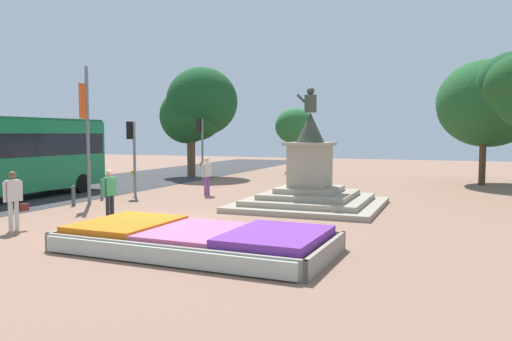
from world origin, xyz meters
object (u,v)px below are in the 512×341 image
at_px(statue_monument, 310,186).
at_px(banner_pole, 87,132).
at_px(kerb_bollard_mid_b, 73,195).
at_px(city_bus, 11,153).
at_px(traffic_light_far_corner, 201,139).
at_px(pedestrian_with_handbag, 14,197).
at_px(kerb_bollard_north, 102,189).
at_px(flower_planter, 196,240).
at_px(pedestrian_near_planter, 110,192).
at_px(pedestrian_crossing_plaza, 207,173).
at_px(traffic_light_mid_block, 132,145).

relative_size(statue_monument, banner_pole, 0.97).
bearing_deg(statue_monument, kerb_bollard_mid_b, -161.40).
distance_m(city_bus, kerb_bollard_mid_b, 4.10).
bearing_deg(traffic_light_far_corner, pedestrian_with_handbag, -83.16).
xyz_separation_m(kerb_bollard_mid_b, kerb_bollard_north, (-0.13, 1.89, 0.04)).
xyz_separation_m(flower_planter, city_bus, (-11.98, 5.54, 1.75)).
xyz_separation_m(pedestrian_near_planter, kerb_bollard_mid_b, (-3.68, 2.48, -0.55)).
height_order(traffic_light_far_corner, banner_pole, banner_pole).
distance_m(statue_monument, pedestrian_crossing_plaza, 5.68).
height_order(statue_monument, traffic_light_mid_block, statue_monument).
relative_size(pedestrian_crossing_plaza, kerb_bollard_mid_b, 2.20).
bearing_deg(kerb_bollard_mid_b, pedestrian_near_planter, -33.95).
height_order(city_bus, pedestrian_near_planter, city_bus).
relative_size(traffic_light_far_corner, pedestrian_crossing_plaza, 2.13).
height_order(kerb_bollard_mid_b, kerb_bollard_north, kerb_bollard_north).
height_order(statue_monument, kerb_bollard_north, statue_monument).
height_order(city_bus, kerb_bollard_north, city_bus).
relative_size(traffic_light_far_corner, kerb_bollard_mid_b, 4.67).
xyz_separation_m(traffic_light_far_corner, pedestrian_crossing_plaza, (3.26, -5.63, -1.54)).
xyz_separation_m(city_bus, pedestrian_crossing_plaza, (7.24, 4.31, -1.01)).
height_order(pedestrian_with_handbag, pedestrian_near_planter, pedestrian_with_handbag).
bearing_deg(flower_planter, pedestrian_with_handbag, 177.31).
distance_m(traffic_light_far_corner, city_bus, 10.72).
bearing_deg(kerb_bollard_north, traffic_light_far_corner, 87.57).
relative_size(banner_pole, pedestrian_with_handbag, 3.15).
xyz_separation_m(statue_monument, city_bus, (-12.62, -2.51, 1.21)).
height_order(flower_planter, kerb_bollard_mid_b, kerb_bollard_mid_b).
height_order(traffic_light_far_corner, pedestrian_crossing_plaza, traffic_light_far_corner).
xyz_separation_m(banner_pole, pedestrian_crossing_plaza, (3.30, 4.10, -1.91)).
height_order(flower_planter, pedestrian_with_handbag, pedestrian_with_handbag).
relative_size(city_bus, pedestrian_crossing_plaza, 5.36).
xyz_separation_m(flower_planter, traffic_light_mid_block, (-7.87, 8.55, 2.07)).
bearing_deg(pedestrian_crossing_plaza, traffic_light_far_corner, 120.04).
distance_m(traffic_light_mid_block, kerb_bollard_north, 2.51).
bearing_deg(city_bus, traffic_light_mid_block, 36.25).
height_order(flower_planter, traffic_light_far_corner, traffic_light_far_corner).
bearing_deg(traffic_light_mid_block, city_bus, -143.75).
distance_m(traffic_light_mid_block, pedestrian_near_planter, 6.96).
xyz_separation_m(city_bus, kerb_bollard_north, (3.62, 1.42, -1.56)).
distance_m(traffic_light_far_corner, pedestrian_near_planter, 13.44).
xyz_separation_m(statue_monument, traffic_light_mid_block, (-8.52, 0.50, 1.53)).
relative_size(banner_pole, pedestrian_crossing_plaza, 3.17).
distance_m(flower_planter, statue_monument, 8.09).
xyz_separation_m(traffic_light_mid_block, banner_pole, (-0.17, -2.80, 0.58)).
height_order(statue_monument, pedestrian_with_handbag, statue_monument).
bearing_deg(banner_pole, traffic_light_far_corner, 89.75).
height_order(pedestrian_near_planter, pedestrian_crossing_plaza, pedestrian_crossing_plaza).
distance_m(traffic_light_far_corner, pedestrian_with_handbag, 15.37).
relative_size(traffic_light_mid_block, pedestrian_near_planter, 2.01).
bearing_deg(traffic_light_mid_block, statue_monument, -3.33).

